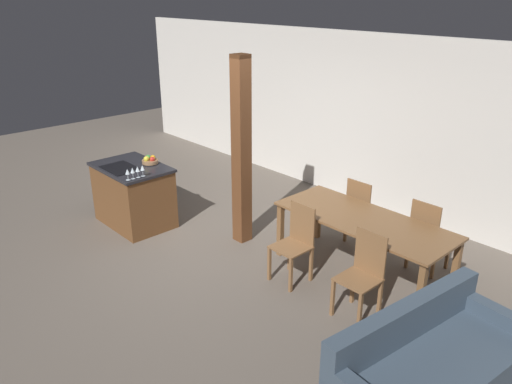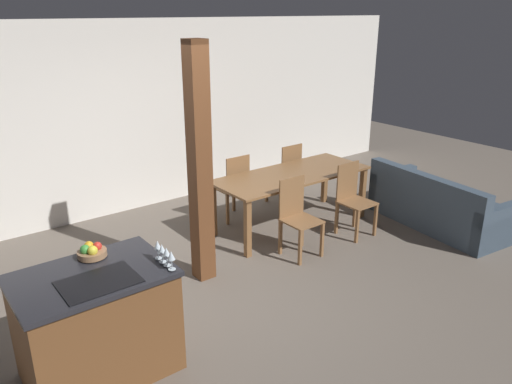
{
  "view_description": "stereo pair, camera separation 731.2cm",
  "coord_description": "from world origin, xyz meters",
  "px_view_note": "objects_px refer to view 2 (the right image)",
  "views": [
    {
      "loc": [
        4.81,
        -3.69,
        3.27
      ],
      "look_at": [
        0.6,
        0.2,
        0.95
      ],
      "focal_mm": 35.0,
      "sensor_mm": 36.0,
      "label": 1
    },
    {
      "loc": [
        -2.49,
        -3.81,
        2.81
      ],
      "look_at": [
        0.6,
        0.2,
        0.95
      ],
      "focal_mm": 35.0,
      "sensor_mm": 36.0,
      "label": 2
    }
  ],
  "objects_px": {
    "kitchen_island": "(97,324)",
    "fruit_bowl": "(91,251)",
    "dining_chair_near_left": "(297,216)",
    "dining_chair_near_right": "(353,198)",
    "dining_table": "(292,180)",
    "timber_post": "(200,167)",
    "wine_glass_near": "(171,256)",
    "couch": "(437,207)",
    "wine_glass_end": "(158,246)",
    "dining_chair_far_right": "(286,173)",
    "wine_glass_far": "(162,249)",
    "dining_chair_far_left": "(234,186)",
    "wine_glass_middle": "(167,253)"
  },
  "relations": [
    {
      "from": "kitchen_island",
      "to": "fruit_bowl",
      "type": "height_order",
      "value": "fruit_bowl"
    },
    {
      "from": "fruit_bowl",
      "to": "dining_chair_near_left",
      "type": "bearing_deg",
      "value": 7.94
    },
    {
      "from": "dining_chair_near_right",
      "to": "dining_chair_near_left",
      "type": "bearing_deg",
      "value": 180.0
    },
    {
      "from": "dining_table",
      "to": "timber_post",
      "type": "relative_size",
      "value": 0.85
    },
    {
      "from": "wine_glass_near",
      "to": "dining_chair_near_left",
      "type": "height_order",
      "value": "wine_glass_near"
    },
    {
      "from": "kitchen_island",
      "to": "timber_post",
      "type": "bearing_deg",
      "value": 28.95
    },
    {
      "from": "couch",
      "to": "wine_glass_near",
      "type": "bearing_deg",
      "value": 101.95
    },
    {
      "from": "fruit_bowl",
      "to": "wine_glass_end",
      "type": "distance_m",
      "value": 0.55
    },
    {
      "from": "dining_chair_near_right",
      "to": "dining_chair_far_right",
      "type": "xyz_separation_m",
      "value": [
        0.0,
        1.33,
        0.0
      ]
    },
    {
      "from": "dining_chair_near_left",
      "to": "dining_chair_near_right",
      "type": "xyz_separation_m",
      "value": [
        0.97,
        0.0,
        0.0
      ]
    },
    {
      "from": "dining_table",
      "to": "dining_chair_far_right",
      "type": "bearing_deg",
      "value": 53.76
    },
    {
      "from": "couch",
      "to": "timber_post",
      "type": "xyz_separation_m",
      "value": [
        -3.29,
        0.75,
        1.01
      ]
    },
    {
      "from": "fruit_bowl",
      "to": "timber_post",
      "type": "bearing_deg",
      "value": 22.32
    },
    {
      "from": "fruit_bowl",
      "to": "couch",
      "type": "distance_m",
      "value": 4.74
    },
    {
      "from": "timber_post",
      "to": "wine_glass_far",
      "type": "bearing_deg",
      "value": -134.1
    },
    {
      "from": "dining_chair_near_right",
      "to": "couch",
      "type": "bearing_deg",
      "value": -25.95
    },
    {
      "from": "wine_glass_end",
      "to": "dining_chair_far_right",
      "type": "height_order",
      "value": "wine_glass_end"
    },
    {
      "from": "dining_chair_far_right",
      "to": "dining_table",
      "type": "bearing_deg",
      "value": 53.76
    },
    {
      "from": "wine_glass_far",
      "to": "timber_post",
      "type": "distance_m",
      "value": 1.43
    },
    {
      "from": "couch",
      "to": "dining_chair_far_left",
      "type": "bearing_deg",
      "value": 54.7
    },
    {
      "from": "fruit_bowl",
      "to": "dining_chair_near_left",
      "type": "xyz_separation_m",
      "value": [
        2.59,
        0.36,
        -0.47
      ]
    },
    {
      "from": "wine_glass_near",
      "to": "dining_chair_far_right",
      "type": "bearing_deg",
      "value": 35.88
    },
    {
      "from": "fruit_bowl",
      "to": "dining_chair_far_left",
      "type": "xyz_separation_m",
      "value": [
        2.59,
        1.69,
        -0.47
      ]
    },
    {
      "from": "wine_glass_far",
      "to": "dining_chair_far_right",
      "type": "bearing_deg",
      "value": 34.03
    },
    {
      "from": "wine_glass_near",
      "to": "dining_chair_far_right",
      "type": "height_order",
      "value": "wine_glass_near"
    },
    {
      "from": "wine_glass_middle",
      "to": "dining_chair_far_right",
      "type": "bearing_deg",
      "value": 34.97
    },
    {
      "from": "dining_table",
      "to": "dining_chair_near_left",
      "type": "bearing_deg",
      "value": -126.24
    },
    {
      "from": "dining_chair_far_left",
      "to": "dining_chair_far_right",
      "type": "relative_size",
      "value": 1.0
    },
    {
      "from": "timber_post",
      "to": "dining_chair_near_left",
      "type": "bearing_deg",
      "value": -9.89
    },
    {
      "from": "kitchen_island",
      "to": "dining_chair_near_right",
      "type": "distance_m",
      "value": 3.72
    },
    {
      "from": "fruit_bowl",
      "to": "dining_table",
      "type": "bearing_deg",
      "value": 18.43
    },
    {
      "from": "kitchen_island",
      "to": "wine_glass_near",
      "type": "relative_size",
      "value": 7.47
    },
    {
      "from": "wine_glass_far",
      "to": "timber_post",
      "type": "height_order",
      "value": "timber_post"
    },
    {
      "from": "fruit_bowl",
      "to": "wine_glass_end",
      "type": "height_order",
      "value": "wine_glass_end"
    },
    {
      "from": "timber_post",
      "to": "kitchen_island",
      "type": "bearing_deg",
      "value": -151.05
    },
    {
      "from": "fruit_bowl",
      "to": "timber_post",
      "type": "relative_size",
      "value": 0.09
    },
    {
      "from": "fruit_bowl",
      "to": "couch",
      "type": "height_order",
      "value": "fruit_bowl"
    },
    {
      "from": "dining_chair_far_right",
      "to": "couch",
      "type": "height_order",
      "value": "dining_chair_far_right"
    },
    {
      "from": "kitchen_island",
      "to": "wine_glass_near",
      "type": "xyz_separation_m",
      "value": [
        0.52,
        -0.33,
        0.58
      ]
    },
    {
      "from": "kitchen_island",
      "to": "fruit_bowl",
      "type": "relative_size",
      "value": 5.03
    },
    {
      "from": "dining_table",
      "to": "kitchen_island",
      "type": "bearing_deg",
      "value": -158.05
    },
    {
      "from": "kitchen_island",
      "to": "timber_post",
      "type": "height_order",
      "value": "timber_post"
    },
    {
      "from": "wine_glass_far",
      "to": "wine_glass_near",
      "type": "bearing_deg",
      "value": -90.0
    },
    {
      "from": "wine_glass_far",
      "to": "dining_chair_near_right",
      "type": "relative_size",
      "value": 0.17
    },
    {
      "from": "dining_chair_near_left",
      "to": "dining_chair_near_right",
      "type": "relative_size",
      "value": 1.0
    },
    {
      "from": "wine_glass_end",
      "to": "couch",
      "type": "bearing_deg",
      "value": 2.4
    },
    {
      "from": "dining_chair_near_left",
      "to": "wine_glass_end",
      "type": "bearing_deg",
      "value": -161.6
    },
    {
      "from": "dining_chair_near_right",
      "to": "wine_glass_near",
      "type": "bearing_deg",
      "value": -163.2
    },
    {
      "from": "wine_glass_near",
      "to": "dining_chair_near_left",
      "type": "relative_size",
      "value": 0.17
    },
    {
      "from": "couch",
      "to": "timber_post",
      "type": "distance_m",
      "value": 3.52
    }
  ]
}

